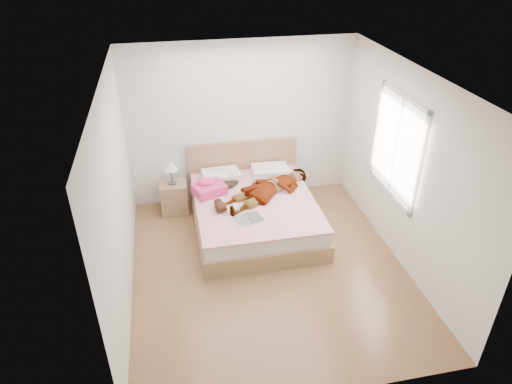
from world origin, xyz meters
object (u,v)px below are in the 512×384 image
woman (268,186)px  plush_toy (220,206)px  magazine (249,219)px  nightstand (174,195)px  bed (254,210)px  coffee_mug (234,210)px  towel (208,187)px  phone (231,173)px

woman → plush_toy: (-0.77, -0.35, -0.04)m
woman → magazine: (-0.42, -0.66, -0.10)m
nightstand → plush_toy: bearing=-55.2°
woman → plush_toy: woman is taller
bed → coffee_mug: size_ratio=14.98×
woman → coffee_mug: bearing=-82.2°
bed → coffee_mug: (-0.35, -0.37, 0.29)m
towel → plush_toy: bearing=-78.3°
phone → bed: 0.69m
woman → magazine: 0.79m
phone → nightstand: 0.99m
magazine → plush_toy: 0.47m
phone → nightstand: (-0.90, 0.16, -0.39)m
woman → phone: bearing=-158.6°
magazine → plush_toy: (-0.35, 0.31, 0.07)m
phone → plush_toy: size_ratio=0.33×
coffee_mug → nightstand: nightstand is taller
woman → phone: size_ratio=17.49×
towel → phone: bearing=32.3°
woman → towel: (-0.87, 0.16, -0.02)m
phone → towel: size_ratio=0.17×
woman → coffee_mug: 0.74m
phone → coffee_mug: 0.87m
plush_toy → woman: bearing=24.3°
phone → towel: 0.45m
plush_toy → nightstand: 1.14m
towel → woman: bearing=-10.7°
bed → nightstand: 1.33m
phone → towel: towel is taller
coffee_mug → woman: bearing=37.8°
woman → towel: size_ratio=2.97×
towel → plush_toy: (0.11, -0.51, -0.02)m
woman → magazine: size_ratio=3.47×
towel → coffee_mug: bearing=-65.0°
phone → magazine: phone is taller
magazine → nightstand: (-0.98, 1.22, -0.22)m
woman → bed: bed is taller
woman → bed: size_ratio=0.79×
plush_toy → phone: bearing=70.3°
towel → magazine: (0.46, -0.82, -0.09)m
phone → magazine: bearing=-115.4°
bed → magazine: bearing=-107.7°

